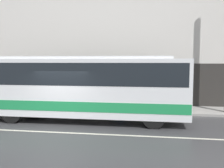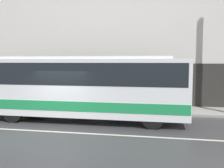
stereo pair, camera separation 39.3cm
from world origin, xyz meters
The scene contains 6 objects.
ground_plane centered at (0.00, 0.00, 0.00)m, with size 60.00×60.00×0.00m, color #38383A.
sidewalk centered at (0.00, 5.24, 0.07)m, with size 60.00×2.48×0.13m.
building_facade centered at (0.00, 6.62, 6.00)m, with size 60.00×0.35×12.41m.
lane_stripe centered at (0.00, 0.00, 0.00)m, with size 54.00×0.14×0.01m.
transit_bus centered at (0.43, 2.29, 1.79)m, with size 10.68×2.50×3.17m.
pedestrian_waiting centered at (2.16, 5.82, 0.83)m, with size 0.36×0.36×1.52m.
Camera 1 is at (3.96, -9.66, 2.95)m, focal length 40.00 mm.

